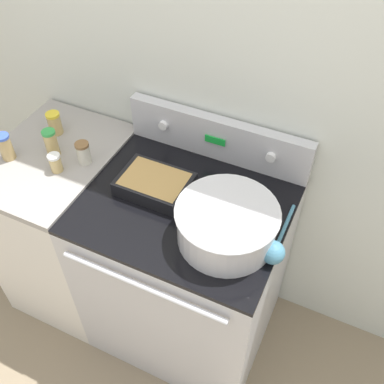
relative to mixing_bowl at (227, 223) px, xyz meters
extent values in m
plane|color=gray|center=(-0.21, -0.25, -1.02)|extent=(12.00, 12.00, 0.00)
cube|color=silver|center=(-0.21, 0.47, 0.23)|extent=(8.00, 0.05, 2.50)
cube|color=#BCBCC1|center=(-0.21, 0.09, -0.56)|extent=(0.81, 0.68, 0.92)
cube|color=black|center=(-0.21, 0.09, -0.09)|extent=(0.81, 0.68, 0.02)
cylinder|color=silver|center=(-0.21, -0.27, -0.16)|extent=(0.66, 0.02, 0.02)
cube|color=#BCBCC1|center=(-0.21, 0.41, 0.01)|extent=(0.81, 0.05, 0.20)
cylinder|color=white|center=(-0.45, 0.37, 0.02)|extent=(0.04, 0.02, 0.04)
cylinder|color=white|center=(0.04, 0.37, 0.02)|extent=(0.04, 0.02, 0.04)
cube|color=green|center=(-0.21, 0.37, 0.02)|extent=(0.09, 0.01, 0.03)
cube|color=silver|center=(-0.86, 0.09, -0.56)|extent=(0.51, 0.68, 0.92)
cube|color=gray|center=(-0.86, 0.09, -0.09)|extent=(0.51, 0.68, 0.03)
cylinder|color=silver|center=(0.00, 0.00, -0.01)|extent=(0.35, 0.35, 0.15)
torus|color=silver|center=(0.00, 0.00, 0.06)|extent=(0.37, 0.37, 0.01)
cylinder|color=beige|center=(0.00, 0.00, 0.05)|extent=(0.32, 0.32, 0.02)
cube|color=black|center=(-0.35, 0.11, -0.05)|extent=(0.29, 0.20, 0.06)
cube|color=#B2894C|center=(-0.35, 0.11, -0.04)|extent=(0.25, 0.18, 0.03)
cylinder|color=teal|center=(0.18, 0.12, -0.08)|extent=(0.01, 0.27, 0.01)
sphere|color=teal|center=(0.18, -0.02, -0.04)|extent=(0.09, 0.09, 0.09)
cylinder|color=beige|center=(-0.69, 0.12, -0.03)|extent=(0.06, 0.06, 0.09)
cylinder|color=brown|center=(-0.69, 0.12, 0.02)|extent=(0.06, 0.06, 0.01)
cylinder|color=tan|center=(-0.77, 0.02, -0.04)|extent=(0.05, 0.05, 0.07)
cylinder|color=white|center=(-0.77, 0.02, 0.00)|extent=(0.05, 0.05, 0.01)
cylinder|color=tan|center=(-0.84, 0.10, -0.02)|extent=(0.05, 0.05, 0.11)
cylinder|color=green|center=(-0.84, 0.10, 0.05)|extent=(0.06, 0.06, 0.01)
cylinder|color=tan|center=(-0.92, 0.23, -0.03)|extent=(0.06, 0.06, 0.09)
cylinder|color=yellow|center=(-0.92, 0.23, 0.03)|extent=(0.06, 0.06, 0.01)
cylinder|color=tan|center=(-1.00, 0.00, -0.02)|extent=(0.06, 0.06, 0.11)
cylinder|color=#3856B7|center=(-1.00, 0.00, 0.04)|extent=(0.06, 0.06, 0.01)
camera|label=1|loc=(0.32, -0.97, 1.21)|focal=42.00mm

